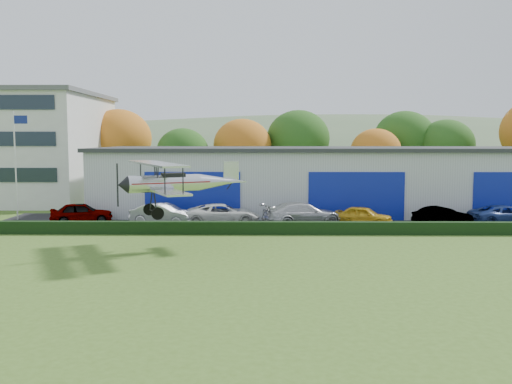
{
  "coord_description": "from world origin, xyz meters",
  "views": [
    {
      "loc": [
        -1.84,
        -18.46,
        6.02
      ],
      "look_at": [
        -2.22,
        12.48,
        3.04
      ],
      "focal_mm": 38.96,
      "sensor_mm": 36.0,
      "label": 1
    }
  ],
  "objects_px": {
    "hangar": "(344,179)",
    "flagpole": "(17,156)",
    "car_2": "(223,214)",
    "car_5": "(442,216)",
    "car_6": "(506,215)",
    "car_3": "(302,214)",
    "car_0": "(82,213)",
    "car_1": "(164,214)",
    "car_4": "(364,216)",
    "biplane": "(175,181)"
  },
  "relations": [
    {
      "from": "car_3",
      "to": "car_5",
      "type": "xyz_separation_m",
      "value": [
        9.65,
        0.13,
        -0.15
      ]
    },
    {
      "from": "car_2",
      "to": "car_5",
      "type": "height_order",
      "value": "car_2"
    },
    {
      "from": "hangar",
      "to": "car_3",
      "type": "distance_m",
      "value": 9.77
    },
    {
      "from": "car_0",
      "to": "biplane",
      "type": "xyz_separation_m",
      "value": [
        8.14,
        -9.14,
        2.95
      ]
    },
    {
      "from": "car_2",
      "to": "biplane",
      "type": "distance_m",
      "value": 9.13
    },
    {
      "from": "car_2",
      "to": "biplane",
      "type": "height_order",
      "value": "biplane"
    },
    {
      "from": "car_2",
      "to": "car_3",
      "type": "relative_size",
      "value": 0.94
    },
    {
      "from": "flagpole",
      "to": "car_3",
      "type": "relative_size",
      "value": 1.43
    },
    {
      "from": "flagpole",
      "to": "car_1",
      "type": "relative_size",
      "value": 1.74
    },
    {
      "from": "car_3",
      "to": "car_0",
      "type": "bearing_deg",
      "value": 63.86
    },
    {
      "from": "car_2",
      "to": "car_3",
      "type": "height_order",
      "value": "car_3"
    },
    {
      "from": "car_3",
      "to": "biplane",
      "type": "relative_size",
      "value": 0.74
    },
    {
      "from": "car_3",
      "to": "car_6",
      "type": "relative_size",
      "value": 1.12
    },
    {
      "from": "car_3",
      "to": "car_6",
      "type": "xyz_separation_m",
      "value": [
        14.12,
        0.4,
        -0.12
      ]
    },
    {
      "from": "car_2",
      "to": "flagpole",
      "type": "bearing_deg",
      "value": 74.01
    },
    {
      "from": "car_5",
      "to": "car_6",
      "type": "height_order",
      "value": "car_6"
    },
    {
      "from": "hangar",
      "to": "car_4",
      "type": "height_order",
      "value": "hangar"
    },
    {
      "from": "car_4",
      "to": "car_6",
      "type": "xyz_separation_m",
      "value": [
        9.86,
        0.13,
        0.03
      ]
    },
    {
      "from": "flagpole",
      "to": "car_2",
      "type": "xyz_separation_m",
      "value": [
        15.25,
        -2.24,
        -4.0
      ]
    },
    {
      "from": "car_0",
      "to": "car_2",
      "type": "bearing_deg",
      "value": -109.46
    },
    {
      "from": "car_0",
      "to": "car_4",
      "type": "xyz_separation_m",
      "value": [
        19.86,
        -0.9,
        -0.06
      ]
    },
    {
      "from": "car_4",
      "to": "car_6",
      "type": "relative_size",
      "value": 0.78
    },
    {
      "from": "flagpole",
      "to": "car_2",
      "type": "height_order",
      "value": "flagpole"
    },
    {
      "from": "car_2",
      "to": "car_3",
      "type": "bearing_deg",
      "value": -102.23
    },
    {
      "from": "flagpole",
      "to": "car_0",
      "type": "relative_size",
      "value": 1.88
    },
    {
      "from": "car_3",
      "to": "car_5",
      "type": "distance_m",
      "value": 9.65
    },
    {
      "from": "car_1",
      "to": "biplane",
      "type": "bearing_deg",
      "value": -149.41
    },
    {
      "from": "car_0",
      "to": "car_3",
      "type": "relative_size",
      "value": 0.76
    },
    {
      "from": "car_0",
      "to": "biplane",
      "type": "bearing_deg",
      "value": -153.67
    },
    {
      "from": "car_6",
      "to": "car_3",
      "type": "bearing_deg",
      "value": 83.29
    },
    {
      "from": "car_1",
      "to": "car_2",
      "type": "bearing_deg",
      "value": -70.52
    },
    {
      "from": "car_1",
      "to": "car_3",
      "type": "distance_m",
      "value": 9.58
    },
    {
      "from": "car_3",
      "to": "biplane",
      "type": "height_order",
      "value": "biplane"
    },
    {
      "from": "car_1",
      "to": "car_5",
      "type": "height_order",
      "value": "car_1"
    },
    {
      "from": "car_0",
      "to": "flagpole",
      "type": "bearing_deg",
      "value": 58.25
    },
    {
      "from": "hangar",
      "to": "biplane",
      "type": "relative_size",
      "value": 5.34
    },
    {
      "from": "hangar",
      "to": "flagpole",
      "type": "bearing_deg",
      "value": -166.49
    },
    {
      "from": "car_3",
      "to": "car_1",
      "type": "bearing_deg",
      "value": 66.95
    },
    {
      "from": "hangar",
      "to": "car_0",
      "type": "xyz_separation_m",
      "value": [
        -19.73,
        -7.49,
        -1.88
      ]
    },
    {
      "from": "car_3",
      "to": "car_5",
      "type": "bearing_deg",
      "value": -111.08
    },
    {
      "from": "car_5",
      "to": "car_6",
      "type": "xyz_separation_m",
      "value": [
        4.47,
        0.26,
        0.03
      ]
    },
    {
      "from": "car_1",
      "to": "car_4",
      "type": "xyz_separation_m",
      "value": [
        13.84,
        0.07,
        -0.09
      ]
    },
    {
      "from": "hangar",
      "to": "flagpole",
      "type": "xyz_separation_m",
      "value": [
        -24.88,
        -5.98,
        2.13
      ]
    },
    {
      "from": "hangar",
      "to": "car_5",
      "type": "height_order",
      "value": "hangar"
    },
    {
      "from": "car_1",
      "to": "car_4",
      "type": "bearing_deg",
      "value": -73.68
    },
    {
      "from": "hangar",
      "to": "car_3",
      "type": "xyz_separation_m",
      "value": [
        -4.14,
        -8.66,
        -1.79
      ]
    },
    {
      "from": "car_1",
      "to": "flagpole",
      "type": "bearing_deg",
      "value": 93.49
    },
    {
      "from": "car_1",
      "to": "car_3",
      "type": "relative_size",
      "value": 0.82
    },
    {
      "from": "car_5",
      "to": "biplane",
      "type": "height_order",
      "value": "biplane"
    },
    {
      "from": "car_3",
      "to": "hangar",
      "type": "bearing_deg",
      "value": -47.39
    }
  ]
}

